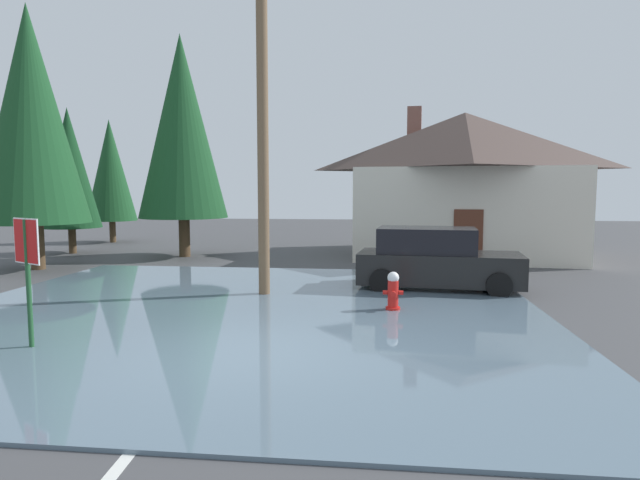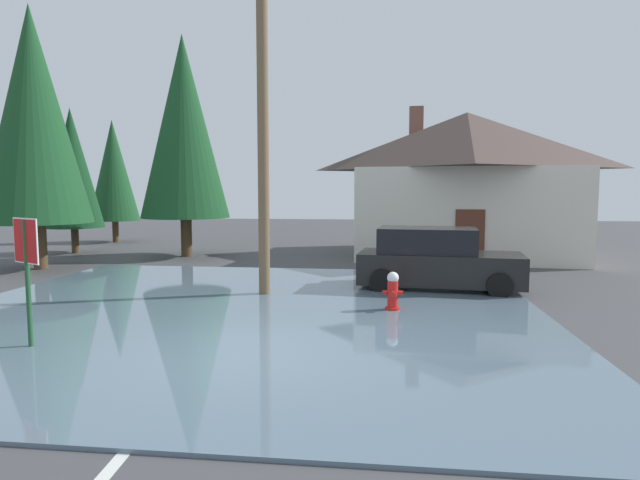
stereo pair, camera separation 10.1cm
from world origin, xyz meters
name	(u,v)px [view 1 (the left image)]	position (x,y,z in m)	size (l,w,h in m)	color
ground_plane	(249,359)	(0.00, 0.00, -0.05)	(80.00, 80.00, 0.10)	#424244
flood_puddle	(240,311)	(-0.94, 2.97, 0.03)	(13.15, 12.47, 0.05)	slate
lane_stop_bar	(250,386)	(0.35, -1.30, 0.00)	(3.15, 0.30, 0.01)	silver
stop_sign_near	(27,256)	(-3.70, -0.08, 1.58)	(0.68, 0.37, 2.21)	#1E4C28
fire_hydrant	(393,292)	(2.40, 3.39, 0.44)	(0.45, 0.38, 0.89)	red
utility_pole	(262,98)	(-0.80, 4.83, 4.93)	(1.60, 0.28, 9.50)	brown
house	(463,182)	(5.50, 14.02, 3.01)	(9.46, 7.79, 6.25)	silver
parked_car	(435,260)	(3.60, 6.20, 0.79)	(4.44, 2.32, 1.67)	black
pine_tree_tall_left	(69,168)	(-10.81, 12.78, 3.58)	(2.44, 2.44, 6.09)	#4C3823
pine_tree_mid_left	(182,127)	(-5.69, 12.25, 5.14)	(3.50, 3.50, 8.74)	#4C3823
pine_tree_short_left	(110,171)	(-11.49, 17.49, 3.66)	(2.49, 2.49, 6.22)	#4C3823
pine_tree_far_center	(31,115)	(-9.37, 8.40, 5.14)	(3.50, 3.50, 8.74)	#4C3823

